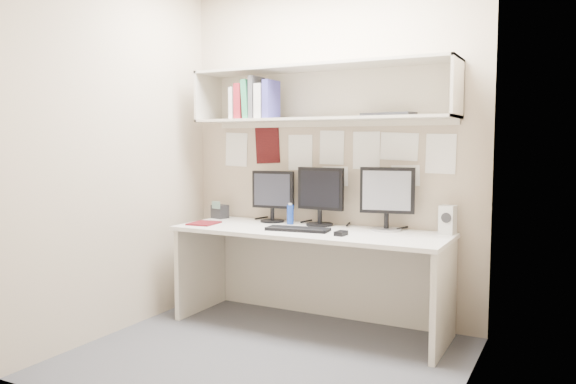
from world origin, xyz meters
The scene contains 19 objects.
floor centered at (0.00, 0.00, 0.00)m, with size 2.40×2.00×0.01m, color #434347.
wall_back centered at (0.00, 1.00, 1.30)m, with size 2.40×0.02×2.60m, color tan.
wall_front centered at (0.00, -1.00, 1.30)m, with size 2.40×0.02×2.60m, color tan.
wall_left centered at (-1.20, 0.00, 1.30)m, with size 0.02×2.00×2.60m, color tan.
wall_right centered at (1.20, 0.00, 1.30)m, with size 0.02×2.00×2.60m, color tan.
desk centered at (0.00, 0.65, 0.37)m, with size 2.00×0.70×0.73m.
overhead_hutch centered at (0.00, 0.86, 1.72)m, with size 2.00×0.38×0.40m.
pinned_papers centered at (0.00, 0.99, 1.25)m, with size 1.92×0.01×0.48m, color white, non-canonical shape.
monitor_left centered at (-0.43, 0.87, 0.95)m, with size 0.35×0.19×0.40m.
monitor_center centered at (-0.02, 0.87, 0.97)m, with size 0.38×0.21×0.44m.
monitor_right centered at (0.51, 0.87, 0.98)m, with size 0.39×0.21×0.45m.
keyboard centered at (-0.05, 0.55, 0.74)m, with size 0.45×0.16×0.02m, color black.
mouse centered at (0.30, 0.50, 0.75)m, with size 0.06×0.10×0.03m, color black.
speaker centered at (0.93, 0.89, 0.83)m, with size 0.11×0.12×0.20m.
blue_bottle centered at (-0.24, 0.81, 0.81)m, with size 0.05×0.05×0.16m.
maroon_notebook centered at (-0.84, 0.51, 0.74)m, with size 0.19×0.23×0.01m, color #560E14.
desk_phone centered at (-0.93, 0.85, 0.79)m, with size 0.14×0.13×0.15m.
book_stack centered at (-0.52, 0.75, 1.68)m, with size 0.35×0.20×0.32m.
hutch_tray centered at (0.51, 0.84, 1.55)m, with size 0.38×0.14×0.03m, color black.
Camera 1 is at (1.72, -3.00, 1.36)m, focal length 35.00 mm.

